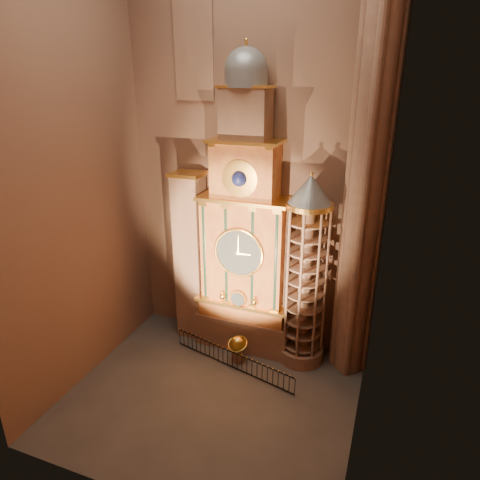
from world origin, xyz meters
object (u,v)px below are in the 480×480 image
at_px(celestial_globe, 238,347).
at_px(iron_railing, 232,360).
at_px(stair_turret, 305,275).
at_px(astronomical_clock, 245,240).
at_px(portrait_tower, 191,257).

bearing_deg(celestial_globe, iron_railing, -94.23).
xyz_separation_m(celestial_globe, iron_railing, (-0.05, -0.69, -0.41)).
height_order(stair_turret, iron_railing, stair_turret).
bearing_deg(astronomical_clock, celestial_globe, -82.62).
relative_size(astronomical_clock, celestial_globe, 10.35).
relative_size(astronomical_clock, portrait_tower, 1.64).
bearing_deg(portrait_tower, astronomical_clock, -0.29).
xyz_separation_m(astronomical_clock, iron_railing, (0.18, -2.49, -6.12)).
bearing_deg(stair_turret, iron_railing, -146.14).
bearing_deg(portrait_tower, iron_railing, -34.98).
bearing_deg(astronomical_clock, portrait_tower, 179.71).
bearing_deg(iron_railing, celestial_globe, 85.77).
bearing_deg(iron_railing, astronomical_clock, 94.20).
relative_size(stair_turret, celestial_globe, 6.70).
height_order(astronomical_clock, iron_railing, astronomical_clock).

